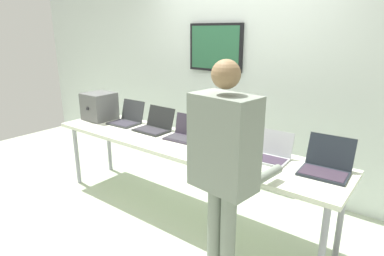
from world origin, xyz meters
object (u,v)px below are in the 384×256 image
(laptop_station_1, at_px, (155,125))
(laptop_station_2, at_px, (186,134))
(equipment_box, at_px, (99,106))
(laptop_station_5, at_px, (326,165))
(person, at_px, (224,159))
(workbench, at_px, (182,147))
(laptop_station_4, at_px, (268,152))
(laptop_station_0, at_px, (127,118))
(laptop_station_3, at_px, (225,142))

(laptop_station_1, bearing_deg, laptop_station_2, -2.01)
(laptop_station_2, bearing_deg, equipment_box, -177.69)
(laptop_station_5, bearing_deg, person, -121.88)
(workbench, height_order, laptop_station_4, laptop_station_4)
(workbench, distance_m, equipment_box, 1.39)
(laptop_station_0, xyz_separation_m, laptop_station_4, (1.82, -0.01, -0.01))
(equipment_box, xyz_separation_m, laptop_station_0, (0.41, 0.08, -0.11))
(laptop_station_5, relative_size, person, 0.22)
(laptop_station_3, bearing_deg, equipment_box, -177.69)
(laptop_station_1, xyz_separation_m, laptop_station_2, (0.46, -0.02, -0.00))
(laptop_station_0, relative_size, laptop_station_4, 0.93)
(equipment_box, bearing_deg, workbench, -2.49)
(equipment_box, height_order, laptop_station_3, equipment_box)
(laptop_station_0, distance_m, laptop_station_2, 0.92)
(workbench, bearing_deg, laptop_station_4, 8.29)
(workbench, xyz_separation_m, laptop_station_1, (-0.49, 0.13, 0.11))
(laptop_station_1, xyz_separation_m, laptop_station_5, (1.85, 0.01, 0.00))
(workbench, height_order, laptop_station_1, laptop_station_1)
(equipment_box, xyz_separation_m, laptop_station_3, (1.79, 0.07, -0.11))
(laptop_station_0, xyz_separation_m, laptop_station_3, (1.38, -0.01, -0.00))
(laptop_station_2, distance_m, person, 1.19)
(laptop_station_3, relative_size, person, 0.20)
(equipment_box, relative_size, laptop_station_1, 0.92)
(laptop_station_2, xyz_separation_m, person, (0.91, -0.73, 0.18))
(laptop_station_3, relative_size, laptop_station_4, 0.88)
(equipment_box, distance_m, laptop_station_1, 0.88)
(equipment_box, bearing_deg, laptop_station_3, 2.31)
(workbench, relative_size, person, 1.88)
(equipment_box, distance_m, person, 2.35)
(laptop_station_2, xyz_separation_m, laptop_station_3, (0.45, 0.02, 0.00))
(laptop_station_3, distance_m, laptop_station_4, 0.45)
(laptop_station_0, bearing_deg, laptop_station_4, -0.36)
(laptop_station_0, distance_m, laptop_station_1, 0.46)
(equipment_box, bearing_deg, laptop_station_1, 4.58)
(laptop_station_2, bearing_deg, laptop_station_3, 2.32)
(workbench, distance_m, laptop_station_1, 0.52)
(equipment_box, bearing_deg, laptop_station_0, 10.69)
(laptop_station_4, bearing_deg, equipment_box, -178.29)
(laptop_station_5, height_order, person, person)
(laptop_station_4, bearing_deg, laptop_station_1, 179.85)
(workbench, distance_m, laptop_station_5, 1.36)
(laptop_station_2, bearing_deg, person, -38.84)
(laptop_station_4, bearing_deg, workbench, -171.71)
(laptop_station_3, bearing_deg, laptop_station_0, 179.76)
(laptop_station_2, relative_size, laptop_station_3, 1.16)
(laptop_station_1, bearing_deg, laptop_station_4, -0.15)
(laptop_station_5, bearing_deg, laptop_station_4, -178.83)
(laptop_station_2, xyz_separation_m, laptop_station_5, (1.38, 0.02, 0.01))
(laptop_station_3, height_order, laptop_station_4, laptop_station_3)
(workbench, distance_m, laptop_station_0, 0.97)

